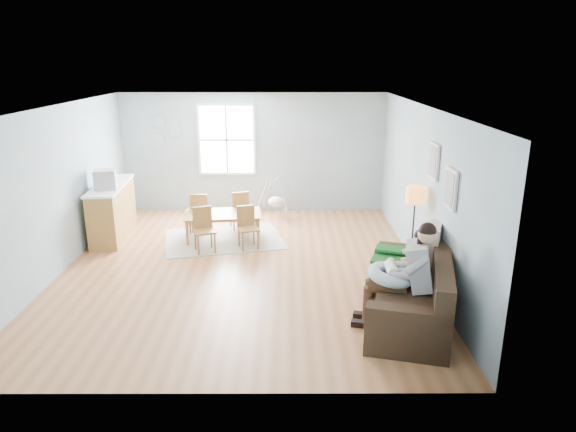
{
  "coord_description": "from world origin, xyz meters",
  "views": [
    {
      "loc": [
        0.77,
        -8.17,
        3.42
      ],
      "look_at": [
        0.79,
        -0.31,
        1.0
      ],
      "focal_mm": 32.0,
      "sensor_mm": 36.0,
      "label": 1
    }
  ],
  "objects_px": {
    "sofa": "(415,295)",
    "toddler": "(411,256)",
    "dining_table": "(223,226)",
    "chair_nw": "(200,210)",
    "storage_cube": "(410,330)",
    "monitor": "(105,179)",
    "father": "(405,272)",
    "chair_se": "(247,225)",
    "chair_ne": "(240,208)",
    "baby_swing": "(276,201)",
    "counter": "(113,210)",
    "chair_sw": "(204,227)",
    "floor_lamp": "(415,202)"
  },
  "relations": [
    {
      "from": "chair_nw",
      "to": "baby_swing",
      "type": "distance_m",
      "value": 1.81
    },
    {
      "from": "father",
      "to": "chair_ne",
      "type": "bearing_deg",
      "value": 121.32
    },
    {
      "from": "toddler",
      "to": "monitor",
      "type": "relative_size",
      "value": 2.12
    },
    {
      "from": "toddler",
      "to": "father",
      "type": "bearing_deg",
      "value": -110.69
    },
    {
      "from": "sofa",
      "to": "storage_cube",
      "type": "xyz_separation_m",
      "value": [
        -0.25,
        -0.85,
        -0.07
      ]
    },
    {
      "from": "sofa",
      "to": "chair_ne",
      "type": "height_order",
      "value": "sofa"
    },
    {
      "from": "chair_ne",
      "to": "chair_sw",
      "type": "bearing_deg",
      "value": -113.49
    },
    {
      "from": "chair_nw",
      "to": "baby_swing",
      "type": "relative_size",
      "value": 0.78
    },
    {
      "from": "storage_cube",
      "to": "baby_swing",
      "type": "xyz_separation_m",
      "value": [
        -1.74,
        5.44,
        0.13
      ]
    },
    {
      "from": "dining_table",
      "to": "counter",
      "type": "bearing_deg",
      "value": 168.64
    },
    {
      "from": "sofa",
      "to": "counter",
      "type": "relative_size",
      "value": 1.29
    },
    {
      "from": "floor_lamp",
      "to": "chair_sw",
      "type": "distance_m",
      "value": 3.81
    },
    {
      "from": "floor_lamp",
      "to": "father",
      "type": "bearing_deg",
      "value": -106.37
    },
    {
      "from": "father",
      "to": "storage_cube",
      "type": "distance_m",
      "value": 0.77
    },
    {
      "from": "floor_lamp",
      "to": "chair_se",
      "type": "xyz_separation_m",
      "value": [
        -2.78,
        1.29,
        -0.8
      ]
    },
    {
      "from": "toddler",
      "to": "chair_se",
      "type": "bearing_deg",
      "value": 134.59
    },
    {
      "from": "toddler",
      "to": "storage_cube",
      "type": "relative_size",
      "value": 1.81
    },
    {
      "from": "chair_nw",
      "to": "counter",
      "type": "relative_size",
      "value": 0.43
    },
    {
      "from": "dining_table",
      "to": "counter",
      "type": "height_order",
      "value": "counter"
    },
    {
      "from": "father",
      "to": "chair_nw",
      "type": "distance_m",
      "value": 5.14
    },
    {
      "from": "storage_cube",
      "to": "chair_ne",
      "type": "xyz_separation_m",
      "value": [
        -2.48,
        4.67,
        0.19
      ]
    },
    {
      "from": "toddler",
      "to": "chair_se",
      "type": "distance_m",
      "value": 3.53
    },
    {
      "from": "father",
      "to": "chair_nw",
      "type": "relative_size",
      "value": 1.79
    },
    {
      "from": "chair_sw",
      "to": "chair_nw",
      "type": "distance_m",
      "value": 1.11
    },
    {
      "from": "chair_se",
      "to": "chair_ne",
      "type": "xyz_separation_m",
      "value": [
        -0.24,
        1.09,
        0.02
      ]
    },
    {
      "from": "chair_nw",
      "to": "sofa",
      "type": "bearing_deg",
      "value": -45.87
    },
    {
      "from": "dining_table",
      "to": "monitor",
      "type": "xyz_separation_m",
      "value": [
        -2.17,
        -0.15,
        0.98
      ]
    },
    {
      "from": "dining_table",
      "to": "father",
      "type": "bearing_deg",
      "value": -57.44
    },
    {
      "from": "sofa",
      "to": "chair_nw",
      "type": "height_order",
      "value": "sofa"
    },
    {
      "from": "father",
      "to": "monitor",
      "type": "xyz_separation_m",
      "value": [
        -4.95,
        3.32,
        0.45
      ]
    },
    {
      "from": "father",
      "to": "sofa",
      "type": "bearing_deg",
      "value": 51.78
    },
    {
      "from": "toddler",
      "to": "floor_lamp",
      "type": "relative_size",
      "value": 0.65
    },
    {
      "from": "sofa",
      "to": "dining_table",
      "type": "xyz_separation_m",
      "value": [
        -3.0,
        3.19,
        -0.07
      ]
    },
    {
      "from": "sofa",
      "to": "toddler",
      "type": "xyz_separation_m",
      "value": [
        -0.03,
        0.24,
        0.47
      ]
    },
    {
      "from": "storage_cube",
      "to": "monitor",
      "type": "distance_m",
      "value": 6.34
    },
    {
      "from": "toddler",
      "to": "chair_nw",
      "type": "bearing_deg",
      "value": 135.82
    },
    {
      "from": "dining_table",
      "to": "chair_nw",
      "type": "bearing_deg",
      "value": 133.55
    },
    {
      "from": "father",
      "to": "dining_table",
      "type": "height_order",
      "value": "father"
    },
    {
      "from": "storage_cube",
      "to": "chair_sw",
      "type": "distance_m",
      "value": 4.56
    },
    {
      "from": "chair_se",
      "to": "chair_nw",
      "type": "relative_size",
      "value": 0.96
    },
    {
      "from": "father",
      "to": "counter",
      "type": "relative_size",
      "value": 0.76
    },
    {
      "from": "sofa",
      "to": "toddler",
      "type": "relative_size",
      "value": 2.58
    },
    {
      "from": "toddler",
      "to": "dining_table",
      "type": "relative_size",
      "value": 0.65
    },
    {
      "from": "chair_se",
      "to": "chair_nw",
      "type": "distance_m",
      "value": 1.38
    },
    {
      "from": "chair_nw",
      "to": "floor_lamp",
      "type": "bearing_deg",
      "value": -29.86
    },
    {
      "from": "toddler",
      "to": "floor_lamp",
      "type": "distance_m",
      "value": 1.32
    },
    {
      "from": "dining_table",
      "to": "chair_sw",
      "type": "xyz_separation_m",
      "value": [
        -0.28,
        -0.63,
        0.2
      ]
    },
    {
      "from": "storage_cube",
      "to": "chair_sw",
      "type": "height_order",
      "value": "chair_sw"
    },
    {
      "from": "toddler",
      "to": "storage_cube",
      "type": "xyz_separation_m",
      "value": [
        -0.22,
        -1.08,
        -0.54
      ]
    },
    {
      "from": "dining_table",
      "to": "chair_nw",
      "type": "xyz_separation_m",
      "value": [
        -0.53,
        0.45,
        0.2
      ]
    }
  ]
}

